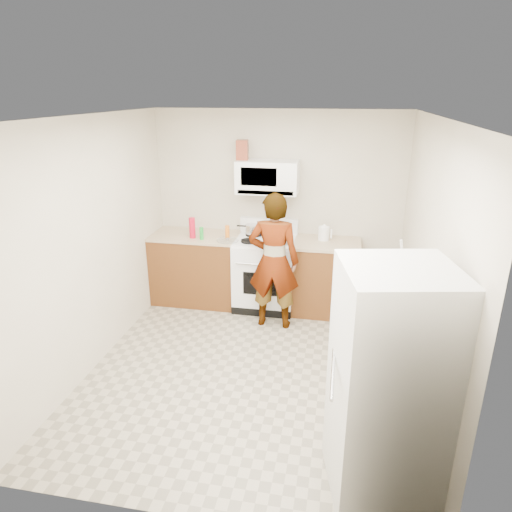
% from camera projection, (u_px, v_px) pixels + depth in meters
% --- Properties ---
extents(floor, '(3.60, 3.60, 0.00)m').
position_uv_depth(floor, '(250.00, 368.00, 4.72)').
color(floor, gray).
rests_on(floor, ground).
extents(back_wall, '(3.20, 0.02, 2.50)m').
position_uv_depth(back_wall, '(277.00, 209.00, 5.94)').
color(back_wall, beige).
rests_on(back_wall, floor).
extents(right_wall, '(0.02, 3.60, 2.50)m').
position_uv_depth(right_wall, '(427.00, 267.00, 4.01)').
color(right_wall, beige).
rests_on(right_wall, floor).
extents(cabinet_left, '(1.12, 0.62, 0.90)m').
position_uv_depth(cabinet_left, '(196.00, 269.00, 6.12)').
color(cabinet_left, '#5C3715').
rests_on(cabinet_left, floor).
extents(counter_left, '(1.14, 0.64, 0.03)m').
position_uv_depth(counter_left, '(195.00, 236.00, 5.96)').
color(counter_left, tan).
rests_on(counter_left, cabinet_left).
extents(cabinet_right, '(0.80, 0.62, 0.90)m').
position_uv_depth(cabinet_right, '(326.00, 278.00, 5.82)').
color(cabinet_right, '#5C3715').
rests_on(cabinet_right, floor).
extents(counter_right, '(0.82, 0.64, 0.03)m').
position_uv_depth(counter_right, '(328.00, 244.00, 5.66)').
color(counter_right, tan).
rests_on(counter_right, cabinet_right).
extents(gas_range, '(0.76, 0.65, 1.13)m').
position_uv_depth(gas_range, '(265.00, 272.00, 5.94)').
color(gas_range, white).
rests_on(gas_range, floor).
extents(microwave, '(0.76, 0.38, 0.40)m').
position_uv_depth(microwave, '(268.00, 177.00, 5.64)').
color(microwave, white).
rests_on(microwave, back_wall).
extents(person, '(0.60, 0.40, 1.65)m').
position_uv_depth(person, '(274.00, 261.00, 5.33)').
color(person, tan).
rests_on(person, floor).
extents(fridge, '(0.82, 0.82, 1.70)m').
position_uv_depth(fridge, '(388.00, 386.00, 3.05)').
color(fridge, silver).
rests_on(fridge, floor).
extents(kettle, '(0.17, 0.17, 0.17)m').
position_uv_depth(kettle, '(324.00, 233.00, 5.72)').
color(kettle, white).
rests_on(kettle, counter_right).
extents(jug, '(0.15, 0.15, 0.24)m').
position_uv_depth(jug, '(242.00, 150.00, 5.58)').
color(jug, maroon).
rests_on(jug, microwave).
extents(saucepan, '(0.27, 0.27, 0.11)m').
position_uv_depth(saucepan, '(253.00, 229.00, 5.92)').
color(saucepan, silver).
rests_on(saucepan, gas_range).
extents(tray, '(0.26, 0.17, 0.05)m').
position_uv_depth(tray, '(279.00, 241.00, 5.62)').
color(tray, white).
rests_on(tray, gas_range).
extents(bottle_spray, '(0.09, 0.09, 0.26)m').
position_uv_depth(bottle_spray, '(192.00, 228.00, 5.78)').
color(bottle_spray, red).
rests_on(bottle_spray, counter_left).
extents(bottle_hot_sauce, '(0.06, 0.06, 0.17)m').
position_uv_depth(bottle_hot_sauce, '(227.00, 232.00, 5.77)').
color(bottle_hot_sauce, orange).
rests_on(bottle_hot_sauce, counter_left).
extents(bottle_green_cap, '(0.05, 0.05, 0.16)m').
position_uv_depth(bottle_green_cap, '(202.00, 233.00, 5.73)').
color(bottle_green_cap, green).
rests_on(bottle_green_cap, counter_left).
extents(pot_lid, '(0.28, 0.28, 0.01)m').
position_uv_depth(pot_lid, '(227.00, 240.00, 5.70)').
color(pot_lid, silver).
rests_on(pot_lid, counter_left).
extents(broom, '(0.27, 0.14, 1.28)m').
position_uv_depth(broom, '(405.00, 296.00, 4.86)').
color(broom, white).
rests_on(broom, floor).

